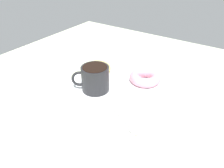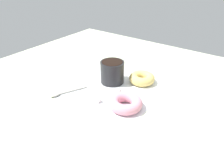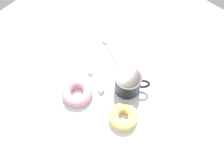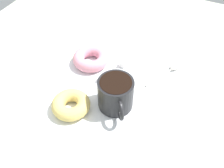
{
  "view_description": "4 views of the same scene",
  "coord_description": "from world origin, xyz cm",
  "px_view_note": "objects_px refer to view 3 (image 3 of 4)",
  "views": [
    {
      "loc": [
        49.84,
        32.41,
        41.73
      ],
      "look_at": [
        -1.71,
        -2.33,
        2.3
      ],
      "focal_mm": 35.0,
      "sensor_mm": 36.0,
      "label": 1
    },
    {
      "loc": [
        -43.22,
        54.57,
        42.72
      ],
      "look_at": [
        -1.71,
        -2.33,
        2.3
      ],
      "focal_mm": 35.0,
      "sensor_mm": 36.0,
      "label": 2
    },
    {
      "loc": [
        -27.73,
        -25.61,
        72.69
      ],
      "look_at": [
        -1.71,
        -2.33,
        2.3
      ],
      "focal_mm": 35.0,
      "sensor_mm": 36.0,
      "label": 3
    },
    {
      "loc": [
        18.62,
        -44.82,
        52.92
      ],
      "look_at": [
        -1.71,
        -2.33,
        2.3
      ],
      "focal_mm": 40.0,
      "sensor_mm": 36.0,
      "label": 4
    }
  ],
  "objects_px": {
    "donut_near_cup": "(123,117)",
    "donut_far": "(77,92)",
    "coffee_cup": "(128,83)",
    "spoon": "(107,44)",
    "sugar_cube_extra": "(90,72)",
    "sugar_cube": "(101,89)"
  },
  "relations": [
    {
      "from": "spoon",
      "to": "sugar_cube_extra",
      "type": "xyz_separation_m",
      "value": [
        -0.14,
        -0.04,
        0.0
      ]
    },
    {
      "from": "donut_near_cup",
      "to": "sugar_cube",
      "type": "height_order",
      "value": "donut_near_cup"
    },
    {
      "from": "donut_far",
      "to": "coffee_cup",
      "type": "bearing_deg",
      "value": -40.25
    },
    {
      "from": "sugar_cube",
      "to": "sugar_cube_extra",
      "type": "bearing_deg",
      "value": 72.14
    },
    {
      "from": "coffee_cup",
      "to": "donut_near_cup",
      "type": "bearing_deg",
      "value": -147.52
    },
    {
      "from": "donut_near_cup",
      "to": "donut_far",
      "type": "xyz_separation_m",
      "value": [
        -0.04,
        0.18,
        -0.0
      ]
    },
    {
      "from": "spoon",
      "to": "sugar_cube_extra",
      "type": "distance_m",
      "value": 0.15
    },
    {
      "from": "spoon",
      "to": "sugar_cube_extra",
      "type": "bearing_deg",
      "value": -163.23
    },
    {
      "from": "donut_far",
      "to": "sugar_cube_extra",
      "type": "relative_size",
      "value": 6.67
    },
    {
      "from": "donut_far",
      "to": "spoon",
      "type": "height_order",
      "value": "donut_far"
    },
    {
      "from": "donut_near_cup",
      "to": "spoon",
      "type": "height_order",
      "value": "donut_near_cup"
    },
    {
      "from": "coffee_cup",
      "to": "donut_near_cup",
      "type": "relative_size",
      "value": 1.12
    },
    {
      "from": "donut_near_cup",
      "to": "sugar_cube",
      "type": "relative_size",
      "value": 5.35
    },
    {
      "from": "coffee_cup",
      "to": "sugar_cube_extra",
      "type": "bearing_deg",
      "value": 107.11
    },
    {
      "from": "spoon",
      "to": "donut_far",
      "type": "bearing_deg",
      "value": -163.28
    },
    {
      "from": "coffee_cup",
      "to": "spoon",
      "type": "distance_m",
      "value": 0.21
    },
    {
      "from": "spoon",
      "to": "sugar_cube_extra",
      "type": "height_order",
      "value": "sugar_cube_extra"
    },
    {
      "from": "sugar_cube",
      "to": "sugar_cube_extra",
      "type": "distance_m",
      "value": 0.09
    },
    {
      "from": "coffee_cup",
      "to": "spoon",
      "type": "height_order",
      "value": "coffee_cup"
    },
    {
      "from": "donut_far",
      "to": "sugar_cube",
      "type": "distance_m",
      "value": 0.09
    },
    {
      "from": "donut_far",
      "to": "sugar_cube_extra",
      "type": "xyz_separation_m",
      "value": [
        0.09,
        0.03,
        -0.01
      ]
    },
    {
      "from": "donut_far",
      "to": "sugar_cube",
      "type": "bearing_deg",
      "value": -38.22
    }
  ]
}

